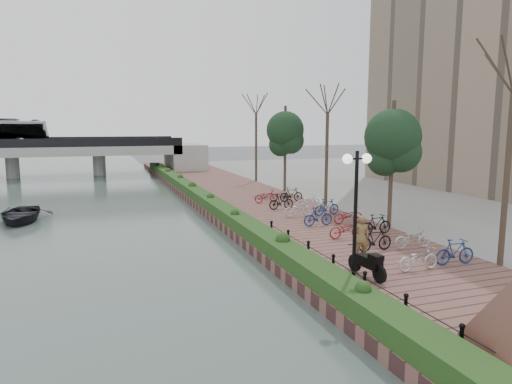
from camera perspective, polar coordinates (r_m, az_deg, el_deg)
name	(u,v)px	position (r m, az deg, el deg)	size (l,w,h in m)	color
ground	(340,330)	(13.70, 10.50, -16.65)	(220.00, 220.00, 0.00)	#59595B
promenade	(262,208)	(30.54, 0.70, -2.06)	(8.00, 75.00, 0.50)	brown
inland_pavement	(453,196)	(38.97, 23.39, -0.49)	(24.00, 75.00, 0.50)	gray
hedge	(203,197)	(31.88, -6.60, -0.68)	(1.10, 56.00, 0.60)	#213E16
chain_fence	(348,275)	(15.66, 11.42, -10.10)	(0.10, 14.10, 0.70)	black
lamppost	(356,189)	(14.96, 12.41, 0.41)	(1.02, 0.32, 4.46)	black
motorcycle	(367,262)	(16.52, 13.68, -8.54)	(0.53, 1.69, 1.05)	black
pedestrian	(361,237)	(18.56, 13.01, -5.54)	(0.64, 0.42, 1.75)	brown
bicycle_parking	(334,216)	(24.57, 9.76, -3.02)	(2.40, 17.32, 1.00)	silver
street_trees	(353,161)	(27.50, 12.08, 3.82)	(3.20, 37.12, 6.80)	#3A2E22
bridge	(8,148)	(56.50, -28.63, 4.89)	(36.00, 10.77, 6.50)	gray
boat	(20,214)	(30.81, -27.38, -2.47)	(3.23, 4.52, 0.94)	black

